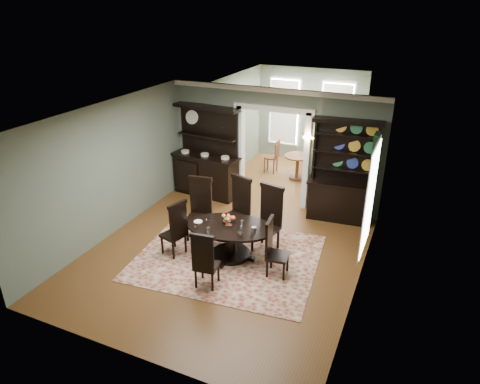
{
  "coord_description": "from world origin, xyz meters",
  "views": [
    {
      "loc": [
        3.41,
        -6.81,
        4.95
      ],
      "look_at": [
        0.14,
        0.6,
        1.27
      ],
      "focal_mm": 32.0,
      "sensor_mm": 36.0,
      "label": 1
    }
  ],
  "objects_px": {
    "welsh_dresser": "(341,184)",
    "parlor_table": "(297,164)",
    "dining_table": "(231,235)",
    "sideboard": "(207,165)"
  },
  "relations": [
    {
      "from": "dining_table",
      "to": "sideboard",
      "type": "bearing_deg",
      "value": 115.8
    },
    {
      "from": "dining_table",
      "to": "welsh_dresser",
      "type": "xyz_separation_m",
      "value": [
        1.7,
        2.63,
        0.4
      ]
    },
    {
      "from": "dining_table",
      "to": "sideboard",
      "type": "relative_size",
      "value": 0.82
    },
    {
      "from": "welsh_dresser",
      "to": "parlor_table",
      "type": "height_order",
      "value": "welsh_dresser"
    },
    {
      "from": "dining_table",
      "to": "parlor_table",
      "type": "xyz_separation_m",
      "value": [
        0.02,
        4.64,
        -0.02
      ]
    },
    {
      "from": "sideboard",
      "to": "welsh_dresser",
      "type": "height_order",
      "value": "welsh_dresser"
    },
    {
      "from": "sideboard",
      "to": "parlor_table",
      "type": "xyz_separation_m",
      "value": [
        1.94,
        2.03,
        -0.37
      ]
    },
    {
      "from": "dining_table",
      "to": "parlor_table",
      "type": "bearing_deg",
      "value": 79.21
    },
    {
      "from": "welsh_dresser",
      "to": "parlor_table",
      "type": "relative_size",
      "value": 3.13
    },
    {
      "from": "sideboard",
      "to": "parlor_table",
      "type": "bearing_deg",
      "value": 51.81
    }
  ]
}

